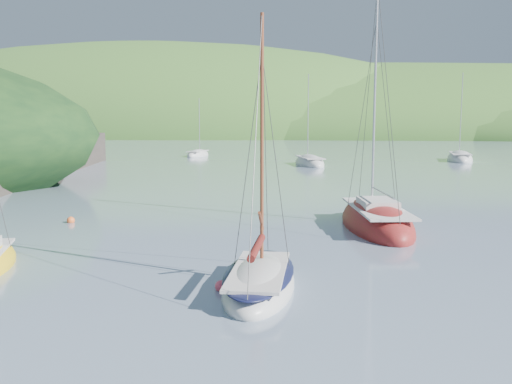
# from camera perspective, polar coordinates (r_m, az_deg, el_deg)

# --- Properties ---
(ground) EXTENTS (700.00, 700.00, 0.00)m
(ground) POSITION_cam_1_polar(r_m,az_deg,el_deg) (18.79, 2.06, -9.73)
(ground) COLOR #768BA3
(ground) RESTS_ON ground
(shoreline_hills) EXTENTS (690.00, 135.00, 56.00)m
(shoreline_hills) POSITION_cam_1_polar(r_m,az_deg,el_deg) (190.70, 4.08, 5.90)
(shoreline_hills) COLOR #2E6D29
(shoreline_hills) RESTS_ON ground
(daysailer_white) EXTENTS (2.36, 6.22, 9.52)m
(daysailer_white) POSITION_cam_1_polar(r_m,az_deg,el_deg) (18.78, 0.33, -9.04)
(daysailer_white) COLOR silver
(daysailer_white) RESTS_ON ground
(sloop_red) EXTENTS (4.41, 9.27, 13.17)m
(sloop_red) POSITION_cam_1_polar(r_m,az_deg,el_deg) (29.38, 11.93, -3.08)
(sloop_red) COLOR maroon
(sloop_red) RESTS_ON ground
(distant_sloop_a) EXTENTS (4.90, 8.39, 11.32)m
(distant_sloop_a) POSITION_cam_1_polar(r_m,az_deg,el_deg) (65.90, 5.37, 2.86)
(distant_sloop_a) COLOR silver
(distant_sloop_a) RESTS_ON ground
(distant_sloop_b) EXTENTS (3.91, 8.69, 11.98)m
(distant_sloop_b) POSITION_cam_1_polar(r_m,az_deg,el_deg) (76.45, 19.70, 3.10)
(distant_sloop_b) COLOR silver
(distant_sloop_b) RESTS_ON ground
(distant_sloop_c) EXTENTS (2.98, 6.41, 8.82)m
(distant_sloop_c) POSITION_cam_1_polar(r_m,az_deg,el_deg) (80.84, -5.83, 3.70)
(distant_sloop_c) COLOR silver
(distant_sloop_c) RESTS_ON ground
(mooring_buoys) EXTENTS (22.67, 10.94, 0.41)m
(mooring_buoys) POSITION_cam_1_polar(r_m,az_deg,el_deg) (24.58, 0.48, -5.27)
(mooring_buoys) COLOR #FD5064
(mooring_buoys) RESTS_ON ground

